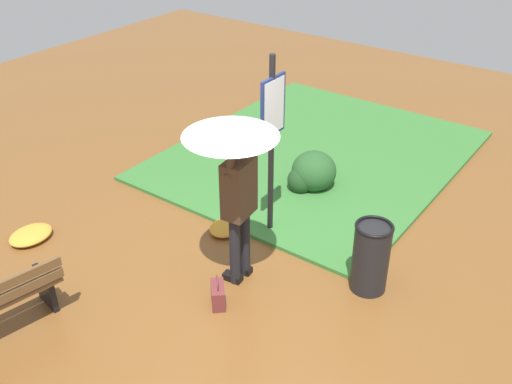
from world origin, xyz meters
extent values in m
plane|color=brown|center=(0.00, 0.00, 0.00)|extent=(18.00, 18.00, 0.00)
cube|color=#387533|center=(-3.34, -1.01, 0.03)|extent=(4.80, 4.00, 0.05)
cylinder|color=black|center=(-0.34, -0.17, 0.43)|extent=(0.12, 0.12, 0.86)
cylinder|color=black|center=(-0.16, -0.17, 0.43)|extent=(0.12, 0.12, 0.86)
cube|color=black|center=(-0.34, -0.21, 0.04)|extent=(0.13, 0.23, 0.08)
cube|color=black|center=(-0.16, -0.21, 0.04)|extent=(0.13, 0.23, 0.08)
cube|color=#473323|center=(-0.25, -0.17, 1.18)|extent=(0.40, 0.28, 0.64)
sphere|color=#8C664C|center=(-0.25, -0.17, 1.64)|extent=(0.20, 0.20, 0.20)
ellipsoid|color=black|center=(-0.25, -0.17, 1.67)|extent=(0.20, 0.20, 0.15)
cylinder|color=#473323|center=(-0.47, -0.19, 1.39)|extent=(0.18, 0.13, 0.18)
cylinder|color=#473323|center=(-0.43, -0.20, 1.48)|extent=(0.24, 0.11, 0.33)
cube|color=black|center=(-0.34, -0.19, 1.62)|extent=(0.07, 0.02, 0.14)
cylinder|color=#473323|center=(-0.09, -0.16, 1.42)|extent=(0.11, 0.10, 0.09)
cylinder|color=#473323|center=(-0.11, -0.15, 1.51)|extent=(0.10, 0.09, 0.23)
cylinder|color=#A5A5AD|center=(-0.11, -0.15, 1.83)|extent=(0.02, 0.02, 0.41)
cone|color=silver|center=(-0.11, -0.15, 1.92)|extent=(0.96, 0.96, 0.16)
sphere|color=#A5A5AD|center=(-0.11, -0.15, 2.03)|extent=(0.02, 0.02, 0.02)
cylinder|color=black|center=(-1.23, -0.43, 1.15)|extent=(0.07, 0.07, 2.30)
cube|color=navy|center=(-1.23, -0.42, 1.70)|extent=(0.44, 0.04, 0.70)
cube|color=silver|center=(-1.23, -0.40, 1.70)|extent=(0.38, 0.01, 0.64)
cube|color=brown|center=(0.24, -0.09, 0.12)|extent=(0.31, 0.31, 0.24)
torus|color=brown|center=(0.24, -0.09, 0.28)|extent=(0.14, 0.13, 0.18)
cube|color=black|center=(1.31, -1.56, 0.22)|extent=(0.13, 0.36, 0.44)
cylinder|color=black|center=(-0.95, 1.08, 0.40)|extent=(0.40, 0.40, 0.80)
torus|color=black|center=(-0.95, 1.08, 0.82)|extent=(0.42, 0.42, 0.04)
ellipsoid|color=#285628|center=(-2.44, -0.53, 0.28)|extent=(0.63, 0.63, 0.57)
ellipsoid|color=#1E421E|center=(-2.26, -0.63, 0.19)|extent=(0.38, 0.38, 0.38)
ellipsoid|color=#C68428|center=(-0.89, -0.87, 0.06)|extent=(0.50, 0.40, 0.11)
ellipsoid|color=gold|center=(0.69, -2.73, 0.06)|extent=(0.55, 0.44, 0.12)
camera|label=1|loc=(3.91, 3.08, 4.30)|focal=41.47mm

